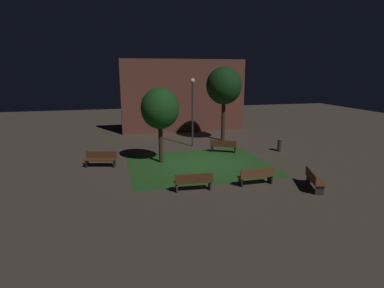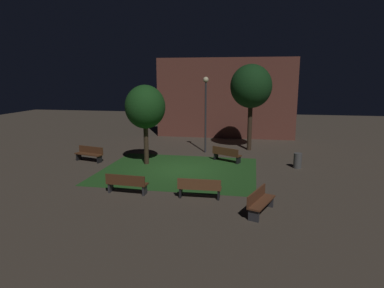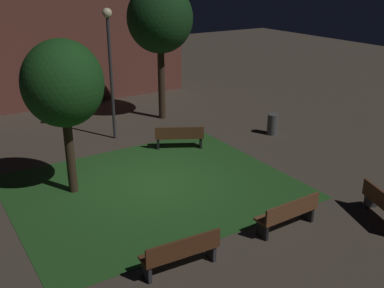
% 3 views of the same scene
% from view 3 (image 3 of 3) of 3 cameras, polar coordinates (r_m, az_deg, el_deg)
% --- Properties ---
extents(ground_plane, '(60.00, 60.00, 0.00)m').
position_cam_3_polar(ground_plane, '(14.28, -4.39, -5.07)').
color(ground_plane, '#473D33').
extents(grass_lawn, '(8.29, 6.90, 0.01)m').
position_cam_3_polar(grass_lawn, '(14.10, -4.96, -5.42)').
color(grass_lawn, '#23511E').
rests_on(grass_lawn, ground).
extents(bench_corner, '(1.83, 0.59, 0.88)m').
position_cam_3_polar(bench_corner, '(10.24, -1.36, -13.36)').
color(bench_corner, '#512D19').
rests_on(bench_corner, ground).
extents(bench_near_trees, '(1.81, 0.52, 0.88)m').
position_cam_3_polar(bench_near_trees, '(11.94, 12.02, -8.46)').
color(bench_near_trees, brown).
rests_on(bench_near_trees, ground).
extents(bench_front_right, '(1.81, 1.29, 0.88)m').
position_cam_3_polar(bench_front_right, '(16.90, -1.59, 0.98)').
color(bench_front_right, '#512D19').
rests_on(bench_front_right, ground).
extents(tree_back_left, '(2.79, 2.79, 5.84)m').
position_cam_3_polar(tree_back_left, '(19.80, -4.05, 15.37)').
color(tree_back_left, '#38281C').
rests_on(tree_back_left, ground).
extents(tree_left_canopy, '(2.28, 2.28, 4.56)m').
position_cam_3_polar(tree_left_canopy, '(13.18, -15.90, 7.20)').
color(tree_left_canopy, '#38281C').
rests_on(tree_left_canopy, ground).
extents(lamp_post_plaza_east, '(0.36, 0.36, 5.00)m').
position_cam_3_polar(lamp_post_plaza_east, '(17.51, -10.29, 11.09)').
color(lamp_post_plaza_east, '#333338').
rests_on(lamp_post_plaza_east, ground).
extents(trash_bin, '(0.44, 0.44, 0.84)m').
position_cam_3_polar(trash_bin, '(18.70, 10.09, 2.46)').
color(trash_bin, '#4C4C4C').
rests_on(trash_bin, ground).
extents(building_wall_backdrop, '(11.38, 0.80, 6.52)m').
position_cam_3_polar(building_wall_backdrop, '(23.33, -14.30, 12.97)').
color(building_wall_backdrop, brown).
rests_on(building_wall_backdrop, ground).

